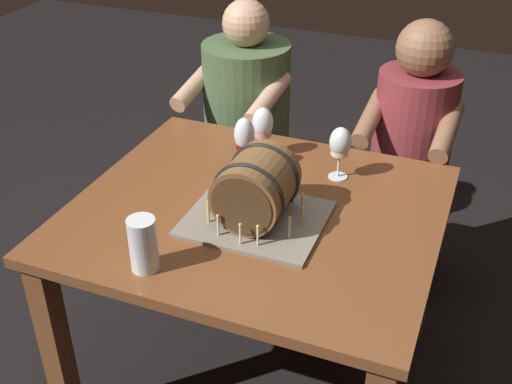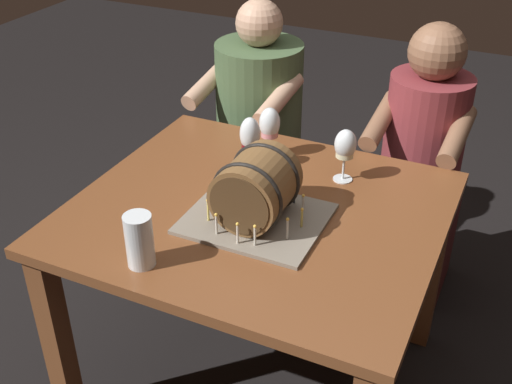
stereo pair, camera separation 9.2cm
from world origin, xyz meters
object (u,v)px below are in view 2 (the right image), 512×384
object	(u,v)px
wine_glass_red	(250,137)
person_seated_right	(418,178)
beer_pint	(140,242)
barrel_cake	(256,192)
wine_glass_white	(345,147)
wine_glass_rose	(270,125)
dining_table	(258,237)
person_seated_left	(259,139)

from	to	relation	value
wine_glass_red	person_seated_right	world-z (taller)	person_seated_right
beer_pint	person_seated_right	world-z (taller)	person_seated_right
barrel_cake	wine_glass_white	size ratio (longest dim) A/B	2.22
wine_glass_rose	wine_glass_white	bearing A→B (deg)	-9.83
wine_glass_red	wine_glass_rose	size ratio (longest dim) A/B	1.03
person_seated_right	wine_glass_white	bearing A→B (deg)	-108.80
dining_table	wine_glass_rose	xyz separation A→B (m)	(-0.11, 0.33, 0.23)
wine_glass_rose	person_seated_left	size ratio (longest dim) A/B	0.16
person_seated_left	wine_glass_white	bearing A→B (deg)	-42.67
wine_glass_rose	beer_pint	bearing A→B (deg)	-94.97
barrel_cake	wine_glass_red	size ratio (longest dim) A/B	2.15
wine_glass_rose	wine_glass_red	bearing A→B (deg)	-102.22
barrel_cake	wine_glass_white	bearing A→B (deg)	65.03
barrel_cake	beer_pint	xyz separation A→B (m)	(-0.19, -0.32, -0.03)
wine_glass_red	person_seated_right	size ratio (longest dim) A/B	0.16
dining_table	wine_glass_white	world-z (taller)	wine_glass_white
wine_glass_red	beer_pint	world-z (taller)	wine_glass_red
barrel_cake	person_seated_right	bearing A→B (deg)	68.61
barrel_cake	person_seated_left	world-z (taller)	person_seated_left
wine_glass_white	dining_table	bearing A→B (deg)	-123.66
dining_table	wine_glass_red	bearing A→B (deg)	120.89
beer_pint	person_seated_right	size ratio (longest dim) A/B	0.14
wine_glass_rose	beer_pint	world-z (taller)	wine_glass_rose
dining_table	person_seated_right	bearing A→B (deg)	65.43
person_seated_left	dining_table	bearing A→B (deg)	-65.42
person_seated_left	barrel_cake	bearing A→B (deg)	-65.74
person_seated_left	person_seated_right	distance (m)	0.70
dining_table	person_seated_left	world-z (taller)	person_seated_left
dining_table	person_seated_right	xyz separation A→B (m)	(0.35, 0.77, -0.10)
barrel_cake	wine_glass_rose	world-z (taller)	barrel_cake
barrel_cake	beer_pint	bearing A→B (deg)	-120.89
dining_table	person_seated_right	world-z (taller)	person_seated_right
wine_glass_rose	beer_pint	size ratio (longest dim) A/B	1.18
dining_table	person_seated_right	size ratio (longest dim) A/B	0.97
barrel_cake	beer_pint	world-z (taller)	barrel_cake
dining_table	wine_glass_white	xyz separation A→B (m)	(0.18, 0.28, 0.24)
wine_glass_rose	person_seated_right	xyz separation A→B (m)	(0.46, 0.44, -0.33)
dining_table	barrel_cake	xyz separation A→B (m)	(0.02, -0.07, 0.21)
wine_glass_rose	barrel_cake	bearing A→B (deg)	-71.56
barrel_cake	wine_glass_rose	distance (m)	0.41
dining_table	wine_glass_rose	size ratio (longest dim) A/B	6.08
wine_glass_rose	person_seated_left	xyz separation A→B (m)	(-0.25, 0.44, -0.31)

